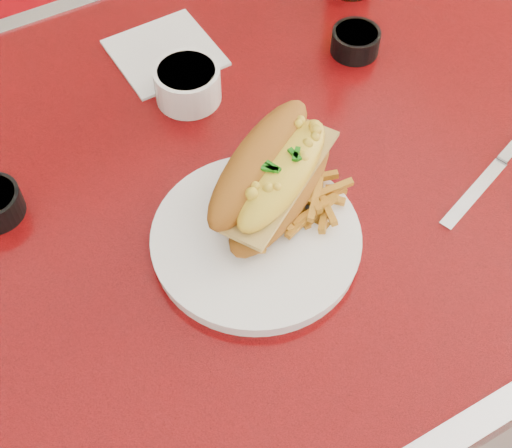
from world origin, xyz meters
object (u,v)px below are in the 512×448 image
mac_hoagie (274,175)px  knife (498,166)px  sauce_cup_right (356,41)px  fork (270,193)px  diner_table (279,221)px  dinner_plate (256,240)px  booth_bench_far (103,61)px  gravy_ramekin (188,83)px

mac_hoagie → knife: mac_hoagie is taller
mac_hoagie → sauce_cup_right: 0.30m
fork → sauce_cup_right: sauce_cup_right is taller
diner_table → dinner_plate: 0.23m
knife → fork: bearing=141.9°
dinner_plate → mac_hoagie: mac_hoagie is taller
fork → knife: (0.27, -0.09, -0.01)m
booth_bench_far → dinner_plate: (-0.10, -0.92, 0.49)m
dinner_plate → fork: size_ratio=1.77×
diner_table → gravy_ramekin: size_ratio=12.94×
gravy_ramekin → knife: (0.28, -0.30, -0.02)m
diner_table → sauce_cup_right: size_ratio=13.84×
mac_hoagie → fork: size_ratio=1.55×
mac_hoagie → sauce_cup_right: mac_hoagie is taller
booth_bench_far → mac_hoagie: (-0.06, -0.88, 0.54)m
fork → gravy_ramekin: 0.21m
diner_table → knife: knife is taller
diner_table → booth_bench_far: booth_bench_far is taller
booth_bench_far → fork: 1.01m
dinner_plate → gravy_ramekin: bearing=81.2°
booth_bench_far → dinner_plate: booth_bench_far is taller
dinner_plate → mac_hoagie: bearing=40.9°
mac_hoagie → dinner_plate: bearing=-170.4°
knife → sauce_cup_right: bearing=77.7°
sauce_cup_right → knife: bearing=-82.8°
gravy_ramekin → diner_table: bearing=-65.0°
knife → dinner_plate: bearing=152.0°
gravy_ramekin → sauce_cup_right: 0.25m
sauce_cup_right → knife: 0.27m
gravy_ramekin → sauce_cup_right: (0.24, -0.03, -0.01)m
diner_table → sauce_cup_right: sauce_cup_right is taller
diner_table → gravy_ramekin: (-0.06, 0.14, 0.19)m
booth_bench_far → mac_hoagie: bearing=-93.7°
gravy_ramekin → knife: bearing=-47.0°
booth_bench_far → fork: size_ratio=8.02×
booth_bench_far → dinner_plate: 1.05m
gravy_ramekin → sauce_cup_right: gravy_ramekin is taller
fork → gravy_ramekin: bearing=-22.6°
knife → mac_hoagie: bearing=142.8°
booth_bench_far → sauce_cup_right: 0.88m
gravy_ramekin → sauce_cup_right: bearing=-7.5°
diner_table → fork: fork is taller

